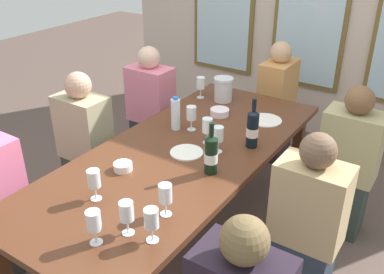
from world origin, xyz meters
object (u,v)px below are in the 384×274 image
object	(u,v)px
wine_glass_2	(207,127)
seated_person_1	(347,166)
wine_bottle_0	(253,129)
water_bottle	(176,114)
white_plate_1	(265,120)
wine_glass_4	(191,114)
seated_person_0	(151,112)
wine_bottle_1	(211,154)
dining_table	(181,161)
wine_glass_8	(165,195)
wine_glass_1	(94,179)
wine_glass_0	(126,212)
wine_glass_7	(151,220)
white_plate_0	(187,152)
metal_pitcher	(223,89)
wine_glass_5	(94,221)
wine_glass_3	(201,84)
seated_person_4	(86,147)
seated_person_6	(276,104)
tasting_bowl_0	(220,112)
seated_person_5	(306,228)
wine_glass_6	(218,135)

from	to	relation	value
wine_glass_2	seated_person_1	xyz separation A→B (m)	(0.78, 0.59, -0.33)
wine_bottle_0	water_bottle	xyz separation A→B (m)	(-0.55, -0.06, -0.01)
seated_person_1	white_plate_1	bearing A→B (deg)	-173.84
water_bottle	wine_glass_4	world-z (taller)	water_bottle
seated_person_0	wine_bottle_1	bearing A→B (deg)	-37.34
dining_table	wine_glass_8	world-z (taller)	wine_glass_8
wine_glass_2	seated_person_0	size ratio (longest dim) A/B	0.16
wine_glass_4	wine_bottle_0	bearing A→B (deg)	1.54
wine_glass_1	wine_glass_8	size ratio (longest dim) A/B	1.00
wine_bottle_1	wine_glass_1	bearing A→B (deg)	-123.11
wine_glass_0	wine_glass_7	world-z (taller)	same
white_plate_0	wine_glass_4	xyz separation A→B (m)	(-0.16, 0.29, 0.11)
wine_glass_0	seated_person_0	xyz separation A→B (m)	(-1.09, 1.54, -0.34)
metal_pitcher	wine_bottle_1	size ratio (longest dim) A/B	0.60
wine_glass_1	seated_person_1	world-z (taller)	seated_person_1
seated_person_1	metal_pitcher	bearing A→B (deg)	174.51
seated_person_1	wine_glass_5	bearing A→B (deg)	-112.20
wine_glass_0	wine_glass_8	xyz separation A→B (m)	(0.06, 0.21, -0.00)
wine_glass_5	metal_pitcher	bearing A→B (deg)	101.54
wine_glass_3	seated_person_4	world-z (taller)	seated_person_4
seated_person_6	wine_glass_8	bearing A→B (deg)	-81.73
wine_bottle_0	wine_glass_2	xyz separation A→B (m)	(-0.26, -0.12, -0.01)
metal_pitcher	tasting_bowl_0	world-z (taller)	metal_pitcher
wine_glass_0	wine_glass_1	bearing A→B (deg)	160.38
wine_glass_7	seated_person_5	size ratio (longest dim) A/B	0.16
wine_glass_8	seated_person_1	distance (m)	1.49
wine_glass_4	seated_person_6	xyz separation A→B (m)	(0.12, 1.22, -0.33)
metal_pitcher	wine_glass_3	bearing A→B (deg)	-165.07
seated_person_4	seated_person_6	size ratio (longest dim) A/B	1.00
seated_person_6	wine_glass_1	bearing A→B (deg)	-92.13
wine_bottle_1	seated_person_5	bearing A→B (deg)	9.02
white_plate_0	water_bottle	size ratio (longest dim) A/B	0.87
wine_glass_7	dining_table	bearing A→B (deg)	115.99
wine_bottle_1	wine_glass_1	world-z (taller)	wine_bottle_1
white_plate_0	wine_bottle_1	distance (m)	0.29
white_plate_0	tasting_bowl_0	distance (m)	0.62
seated_person_6	wine_bottle_0	bearing A→B (deg)	-74.42
tasting_bowl_0	wine_glass_0	bearing A→B (deg)	-77.10
wine_bottle_0	seated_person_0	world-z (taller)	seated_person_0
wine_glass_4	seated_person_5	size ratio (longest dim) A/B	0.16
seated_person_1	seated_person_6	distance (m)	1.13
white_plate_1	tasting_bowl_0	xyz separation A→B (m)	(-0.33, -0.10, 0.02)
white_plate_1	wine_glass_3	world-z (taller)	wine_glass_3
white_plate_1	seated_person_5	bearing A→B (deg)	-50.33
wine_glass_0	white_plate_1	bearing A→B (deg)	89.69
wine_bottle_0	tasting_bowl_0	xyz separation A→B (m)	(-0.42, 0.31, -0.10)
seated_person_0	seated_person_6	xyz separation A→B (m)	(0.85, 0.76, 0.00)
wine_glass_6	wine_glass_0	bearing A→B (deg)	-87.03
white_plate_1	wine_glass_3	size ratio (longest dim) A/B	1.36
wine_glass_5	dining_table	bearing A→B (deg)	100.26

